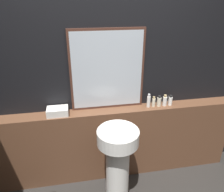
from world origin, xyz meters
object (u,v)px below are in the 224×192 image
Objects in this scene: hand_soap_bottle at (170,100)px; shampoo_bottle at (149,101)px; mirror at (107,70)px; lotion_bottle at (159,101)px; body_wash_bottle at (165,101)px; conditioner_bottle at (154,102)px; pedestal_sink at (118,159)px; towel_stack at (58,111)px.

shampoo_bottle is at bearing 180.00° from hand_soap_bottle.
shampoo_bottle reaches higher than hand_soap_bottle.
mirror is at bearing 170.55° from shampoo_bottle.
body_wash_bottle is (0.07, 0.00, 0.00)m from lotion_bottle.
lotion_bottle is (0.07, 0.00, 0.00)m from conditioner_bottle.
pedestal_sink is 0.93m from hand_soap_bottle.
pedestal_sink is at bearing -87.93° from mirror.
hand_soap_bottle is at bearing 0.00° from lotion_bottle.
pedestal_sink is 7.45× the size of hand_soap_bottle.
mirror is 0.70m from towel_stack.
lotion_bottle reaches higher than towel_stack.
shampoo_bottle is (1.03, 0.00, 0.03)m from towel_stack.
hand_soap_bottle is at bearing 0.00° from towel_stack.
pedestal_sink is at bearing -140.61° from conditioner_bottle.
hand_soap_bottle is (0.07, 0.00, -0.00)m from body_wash_bottle.
hand_soap_bottle is (1.30, 0.00, 0.02)m from towel_stack.
shampoo_bottle reaches higher than towel_stack.
pedestal_sink is at bearing -147.09° from body_wash_bottle.
shampoo_bottle reaches higher than conditioner_bottle.
towel_stack is 1.77× the size of lotion_bottle.
mirror is 0.71m from lotion_bottle.
shampoo_bottle is (0.45, 0.42, 0.43)m from pedestal_sink.
hand_soap_bottle is at bearing 0.00° from body_wash_bottle.
mirror reaches higher than hand_soap_bottle.
conditioner_bottle is at bearing 39.39° from pedestal_sink.
lotion_bottle is at bearing 0.00° from conditioner_bottle.
shampoo_bottle is 0.27m from hand_soap_bottle.
body_wash_bottle is at bearing -6.66° from mirror.
mirror is 5.53× the size of shampoo_bottle.
shampoo_bottle is at bearing 180.00° from lotion_bottle.
towel_stack is 1.83× the size of hand_soap_bottle.
mirror reaches higher than shampoo_bottle.
pedestal_sink is at bearing -143.99° from lotion_bottle.
conditioner_bottle is at bearing 180.00° from lotion_bottle.
pedestal_sink is 7.53× the size of conditioner_bottle.
lotion_bottle is (0.58, 0.42, 0.41)m from pedestal_sink.
hand_soap_bottle reaches higher than pedestal_sink.
pedestal_sink is 0.94m from mirror.
towel_stack is 1.69× the size of body_wash_bottle.
towel_stack is 1.41× the size of shampoo_bottle.
mirror reaches higher than lotion_bottle.
lotion_bottle reaches higher than hand_soap_bottle.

